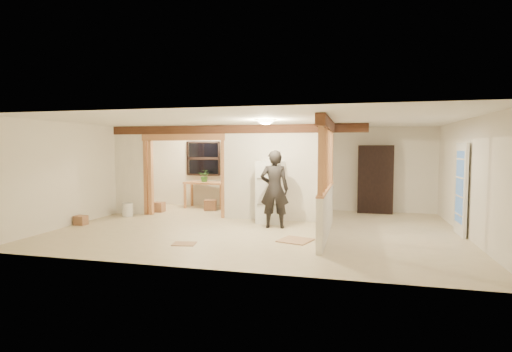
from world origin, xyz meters
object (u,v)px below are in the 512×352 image
(woman, at_px, (274,189))
(shop_vac, at_px, (134,200))
(work_table, at_px, (206,195))
(bookshelf, at_px, (375,179))
(refrigerator, at_px, (271,192))

(woman, xyz_separation_m, shop_vac, (-4.56, 1.40, -0.59))
(work_table, distance_m, bookshelf, 5.18)
(woman, relative_size, shop_vac, 2.77)
(woman, height_order, bookshelf, bookshelf)
(bookshelf, bearing_deg, woman, -130.51)
(refrigerator, bearing_deg, work_table, 141.49)
(work_table, bearing_deg, woman, -37.25)
(woman, height_order, work_table, woman)
(bookshelf, bearing_deg, refrigerator, -140.29)
(work_table, bearing_deg, bookshelf, 8.67)
(refrigerator, height_order, woman, woman)
(refrigerator, relative_size, shop_vac, 2.34)
(shop_vac, bearing_deg, work_table, 33.97)
(refrigerator, height_order, bookshelf, bookshelf)
(work_table, height_order, shop_vac, work_table)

